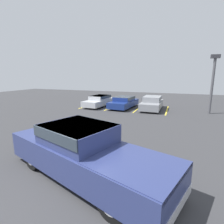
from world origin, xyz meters
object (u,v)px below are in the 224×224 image
at_px(parked_sedan_a, 100,100).
at_px(light_post, 213,79).
at_px(parked_sedan_b, 124,102).
at_px(traffic_cone, 42,129).
at_px(parked_sedan_c, 152,103).
at_px(wheel_stop_curb, 152,104).
at_px(pickup_truck, 85,152).

distance_m(parked_sedan_a, light_post, 10.85).
distance_m(parked_sedan_b, light_post, 8.21).
relative_size(parked_sedan_a, traffic_cone, 9.31).
bearing_deg(parked_sedan_c, wheel_stop_curb, -171.44).
bearing_deg(parked_sedan_b, pickup_truck, 16.39).
height_order(parked_sedan_b, traffic_cone, parked_sedan_b).
bearing_deg(traffic_cone, parked_sedan_a, 93.33).
height_order(parked_sedan_b, wheel_stop_curb, parked_sedan_b).
height_order(parked_sedan_b, parked_sedan_c, parked_sedan_c).
bearing_deg(parked_sedan_c, parked_sedan_a, -88.76).
bearing_deg(parked_sedan_b, traffic_cone, -7.51).
distance_m(pickup_truck, traffic_cone, 5.56).
relative_size(light_post, traffic_cone, 9.87).
bearing_deg(traffic_cone, light_post, 42.84).
xyz_separation_m(parked_sedan_a, parked_sedan_c, (5.59, 0.06, 0.06)).
height_order(light_post, wheel_stop_curb, light_post).
relative_size(light_post, wheel_stop_curb, 2.92).
relative_size(parked_sedan_c, wheel_stop_curb, 2.51).
bearing_deg(parked_sedan_b, light_post, 94.99).
xyz_separation_m(parked_sedan_c, light_post, (5.00, -0.14, 2.30)).
bearing_deg(traffic_cone, parked_sedan_b, 76.92).
distance_m(pickup_truck, wheel_stop_curb, 15.40).
distance_m(parked_sedan_b, wheel_stop_curb, 3.84).
distance_m(parked_sedan_a, wheel_stop_curb, 5.97).
bearing_deg(pickup_truck, wheel_stop_curb, 108.40).
bearing_deg(parked_sedan_c, parked_sedan_b, -88.14).
xyz_separation_m(pickup_truck, parked_sedan_a, (-5.12, 12.50, -0.24)).
distance_m(light_post, wheel_stop_curb, 6.81).
bearing_deg(parked_sedan_c, light_post, 88.99).
distance_m(pickup_truck, parked_sedan_c, 12.57).
distance_m(parked_sedan_c, light_post, 5.50).
distance_m(parked_sedan_a, traffic_cone, 9.42).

